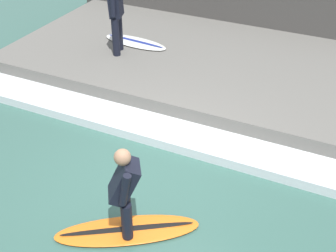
# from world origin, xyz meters

# --- Properties ---
(ground_plane) EXTENTS (28.00, 28.00, 0.00)m
(ground_plane) POSITION_xyz_m (0.00, 0.00, 0.00)
(ground_plane) COLOR #386056
(concrete_ledge) EXTENTS (4.40, 9.99, 0.44)m
(concrete_ledge) POSITION_xyz_m (3.85, 0.00, 0.22)
(concrete_ledge) COLOR #66635E
(concrete_ledge) RESTS_ON ground_plane
(back_wall) EXTENTS (0.50, 10.49, 1.88)m
(back_wall) POSITION_xyz_m (6.30, 0.00, 0.94)
(back_wall) COLOR #474442
(back_wall) RESTS_ON ground_plane
(wave_foam_crest) EXTENTS (0.78, 9.49, 0.18)m
(wave_foam_crest) POSITION_xyz_m (1.26, 0.00, 0.09)
(wave_foam_crest) COLOR silver
(wave_foam_crest) RESTS_ON ground_plane
(surfboard_riding) EXTENTS (1.58, 2.01, 0.07)m
(surfboard_riding) POSITION_xyz_m (-1.09, -0.20, 0.03)
(surfboard_riding) COLOR orange
(surfboard_riding) RESTS_ON ground_plane
(surfer_riding) EXTENTS (0.55, 0.57, 1.37)m
(surfer_riding) POSITION_xyz_m (-1.09, -0.20, 0.82)
(surfer_riding) COLOR black
(surfer_riding) RESTS_ON surfboard_riding
(surfer_waiting_near) EXTENTS (0.56, 0.38, 1.69)m
(surfer_waiting_near) POSITION_xyz_m (3.22, 2.48, 1.39)
(surfer_waiting_near) COLOR black
(surfer_waiting_near) RESTS_ON concrete_ledge
(surfboard_waiting_near) EXTENTS (0.68, 1.68, 0.07)m
(surfboard_waiting_near) POSITION_xyz_m (3.82, 2.38, 0.47)
(surfboard_waiting_near) COLOR white
(surfboard_waiting_near) RESTS_ON concrete_ledge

